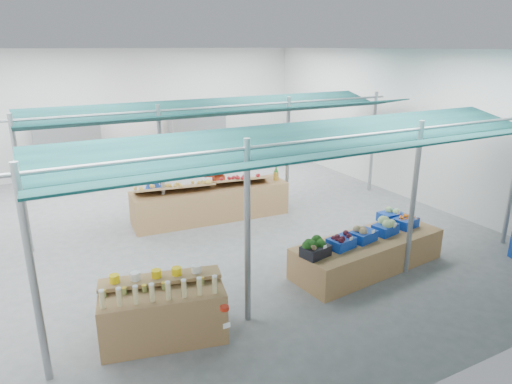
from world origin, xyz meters
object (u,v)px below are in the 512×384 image
bottle_shelf (163,311)px  veg_counter (368,253)px  vendor_right (216,176)px  vendor_left (152,185)px  fruit_counter (211,203)px

bottle_shelf → veg_counter: (4.30, 0.33, -0.13)m
veg_counter → vendor_right: bearing=96.1°
veg_counter → vendor_right: vendor_right is taller
vendor_left → bottle_shelf: bearing=79.8°
fruit_counter → vendor_right: vendor_right is taller
fruit_counter → veg_counter: bearing=-62.9°
bottle_shelf → vendor_left: vendor_left is taller
veg_counter → fruit_counter: 4.37m
veg_counter → fruit_counter: fruit_counter is taller
bottle_shelf → veg_counter: size_ratio=0.60×
bottle_shelf → veg_counter: 4.31m
vendor_right → fruit_counter: bearing=65.4°
bottle_shelf → fruit_counter: bottle_shelf is taller
fruit_counter → vendor_left: 1.67m
veg_counter → fruit_counter: size_ratio=0.82×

